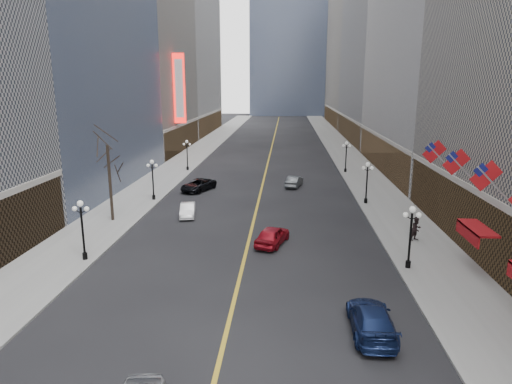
# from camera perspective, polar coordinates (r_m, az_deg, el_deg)

# --- Properties ---
(sidewalk_east) EXTENTS (6.00, 230.00, 0.15)m
(sidewalk_east) POSITION_cam_1_polar(r_m,az_deg,el_deg) (72.92, 12.43, 2.98)
(sidewalk_east) COLOR gray
(sidewalk_east) RESTS_ON ground
(sidewalk_west) EXTENTS (6.00, 230.00, 0.15)m
(sidewalk_west) POSITION_cam_1_polar(r_m,az_deg,el_deg) (74.07, -9.54, 3.27)
(sidewalk_west) COLOR gray
(sidewalk_west) RESTS_ON ground
(lane_line) EXTENTS (0.25, 200.00, 0.02)m
(lane_line) POSITION_cam_1_polar(r_m,az_deg,el_deg) (82.01, 1.67, 4.39)
(lane_line) COLOR gold
(lane_line) RESTS_ON ground
(bldg_east_c) EXTENTS (26.60, 40.60, 48.80)m
(bldg_east_c) POSITION_cam_1_polar(r_m,az_deg,el_deg) (110.83, 18.84, 18.60)
(bldg_east_c) COLOR gray
(bldg_east_c) RESTS_ON ground
(bldg_east_d) EXTENTS (26.60, 46.60, 62.80)m
(bldg_east_d) POSITION_cam_1_polar(r_m,az_deg,el_deg) (153.41, 14.79, 19.86)
(bldg_east_d) COLOR gray
(bldg_east_d) RESTS_ON ground
(bldg_west_c) EXTENTS (26.60, 30.60, 50.80)m
(bldg_west_c) POSITION_cam_1_polar(r_m,az_deg,el_deg) (94.69, -17.68, 20.30)
(bldg_west_c) COLOR gray
(bldg_west_c) RESTS_ON ground
(streetlamp_east_1) EXTENTS (1.26, 0.44, 4.52)m
(streetlamp_east_1) POSITION_cam_1_polar(r_m,az_deg,el_deg) (33.68, 18.79, -4.60)
(streetlamp_east_1) COLOR black
(streetlamp_east_1) RESTS_ON sidewalk_east
(streetlamp_east_2) EXTENTS (1.26, 0.44, 4.52)m
(streetlamp_east_2) POSITION_cam_1_polar(r_m,az_deg,el_deg) (50.71, 13.71, 1.67)
(streetlamp_east_2) COLOR black
(streetlamp_east_2) RESTS_ON sidewalk_east
(streetlamp_east_3) EXTENTS (1.26, 0.44, 4.52)m
(streetlamp_east_3) POSITION_cam_1_polar(r_m,az_deg,el_deg) (68.25, 11.21, 4.75)
(streetlamp_east_3) COLOR black
(streetlamp_east_3) RESTS_ON sidewalk_east
(streetlamp_west_1) EXTENTS (1.26, 0.44, 4.52)m
(streetlamp_west_1) POSITION_cam_1_polar(r_m,az_deg,el_deg) (35.74, -20.92, -3.74)
(streetlamp_west_1) COLOR black
(streetlamp_west_1) RESTS_ON sidewalk_west
(streetlamp_west_2) EXTENTS (1.26, 0.44, 4.52)m
(streetlamp_west_2) POSITION_cam_1_polar(r_m,az_deg,el_deg) (52.11, -12.80, 2.03)
(streetlamp_west_2) COLOR black
(streetlamp_west_2) RESTS_ON sidewalk_west
(streetlamp_west_3) EXTENTS (1.26, 0.44, 4.52)m
(streetlamp_west_3) POSITION_cam_1_polar(r_m,az_deg,el_deg) (69.29, -8.61, 4.98)
(streetlamp_west_3) COLOR black
(streetlamp_west_3) RESTS_ON sidewalk_west
(flag_3) EXTENTS (2.87, 0.12, 2.87)m
(flag_3) POSITION_cam_1_polar(r_m,az_deg,el_deg) (31.03, 27.07, 1.51)
(flag_3) COLOR #B2B2B7
(flag_3) RESTS_ON ground
(flag_4) EXTENTS (2.87, 0.12, 2.87)m
(flag_4) POSITION_cam_1_polar(r_m,az_deg,el_deg) (35.60, 23.99, 3.18)
(flag_4) COLOR #B2B2B7
(flag_4) RESTS_ON ground
(flag_5) EXTENTS (2.87, 0.12, 2.87)m
(flag_5) POSITION_cam_1_polar(r_m,az_deg,el_deg) (40.27, 21.61, 4.47)
(flag_5) COLOR #B2B2B7
(flag_5) RESTS_ON ground
(awning_c) EXTENTS (1.40, 4.00, 0.93)m
(awning_c) POSITION_cam_1_polar(r_m,az_deg,el_deg) (34.99, 25.65, -4.25)
(awning_c) COLOR maroon
(awning_c) RESTS_ON ground
(theatre_marquee) EXTENTS (2.00, 0.55, 12.00)m
(theatre_marquee) POSITION_cam_1_polar(r_m,az_deg,el_deg) (83.12, -9.56, 12.63)
(theatre_marquee) COLOR red
(theatre_marquee) RESTS_ON ground
(tree_west_far) EXTENTS (3.60, 3.60, 7.92)m
(tree_west_far) POSITION_cam_1_polar(r_m,az_deg,el_deg) (44.65, -18.00, 4.19)
(tree_west_far) COLOR #2D231C
(tree_west_far) RESTS_ON sidewalk_west
(car_nb_mid) EXTENTS (2.00, 4.15, 1.31)m
(car_nb_mid) POSITION_cam_1_polar(r_m,az_deg,el_deg) (45.81, -8.54, -2.23)
(car_nb_mid) COLOR white
(car_nb_mid) RESTS_ON ground
(car_nb_far) EXTENTS (4.29, 5.82, 1.47)m
(car_nb_far) POSITION_cam_1_polar(r_m,az_deg,el_deg) (56.48, -7.22, 0.88)
(car_nb_far) COLOR black
(car_nb_far) RESTS_ON ground
(car_sb_near) EXTENTS (2.22, 5.39, 1.56)m
(car_sb_near) POSITION_cam_1_polar(r_m,az_deg,el_deg) (25.70, 14.23, -15.18)
(car_sb_near) COLOR navy
(car_sb_near) RESTS_ON ground
(car_sb_mid) EXTENTS (3.13, 4.93, 1.56)m
(car_sb_mid) POSITION_cam_1_polar(r_m,az_deg,el_deg) (37.50, 2.05, -5.44)
(car_sb_mid) COLOR maroon
(car_sb_mid) RESTS_ON ground
(car_sb_far) EXTENTS (2.43, 4.52, 1.42)m
(car_sb_far) POSITION_cam_1_polar(r_m,az_deg,el_deg) (58.40, 4.79, 1.33)
(car_sb_far) COLOR #4C5054
(car_sb_far) RESTS_ON ground
(ped_east_walk) EXTENTS (1.08, 0.96, 1.96)m
(ped_east_walk) POSITION_cam_1_polar(r_m,az_deg,el_deg) (40.25, 19.41, -4.38)
(ped_east_walk) COLOR black
(ped_east_walk) RESTS_ON sidewalk_east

